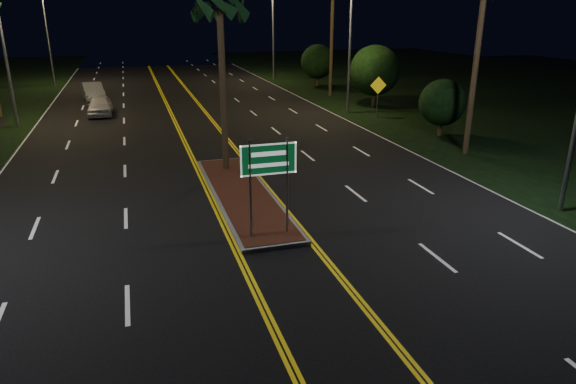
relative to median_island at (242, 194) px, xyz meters
name	(u,v)px	position (x,y,z in m)	size (l,w,h in m)	color
ground	(296,279)	(0.00, -7.00, -0.08)	(120.00, 120.00, 0.00)	black
grass_right	(533,95)	(30.00, 18.00, -0.08)	(40.00, 110.00, 0.01)	black
median_island	(242,194)	(0.00, 0.00, 0.00)	(2.25, 10.25, 0.17)	gray
highway_sign	(269,168)	(0.00, -4.20, 2.32)	(1.80, 0.08, 3.20)	gray
streetlight_left_mid	(9,34)	(-10.61, 17.00, 5.57)	(1.91, 0.44, 9.00)	gray
streetlight_left_far	(50,25)	(-10.61, 37.00, 5.57)	(1.91, 0.44, 9.00)	gray
streetlight_right_mid	(345,32)	(10.61, 15.00, 5.57)	(1.91, 0.44, 9.00)	gray
streetlight_right_far	(270,24)	(10.61, 35.00, 5.57)	(1.91, 0.44, 9.00)	gray
palm_median	(219,5)	(0.00, 3.50, 7.19)	(2.40, 2.40, 8.30)	#382819
shrub_near	(442,103)	(13.50, 7.00, 1.86)	(2.70, 2.70, 3.30)	#382819
shrub_mid	(375,71)	(14.00, 17.00, 2.64)	(3.78, 3.78, 4.62)	#382819
shrub_far	(318,61)	(13.80, 29.00, 2.25)	(3.24, 3.24, 3.96)	#382819
car_near	(100,104)	(-6.06, 19.55, 0.71)	(2.04, 4.76, 1.59)	silver
car_far	(93,90)	(-6.85, 26.48, 0.75)	(2.13, 4.97, 1.66)	#AFB3B9
warning_sign	(378,91)	(12.36, 13.04, 1.75)	(1.17, 0.10, 2.79)	gray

